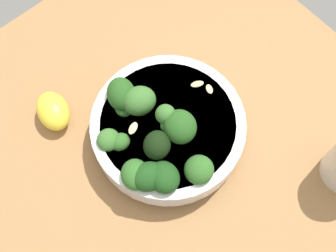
# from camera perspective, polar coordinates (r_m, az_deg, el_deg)

# --- Properties ---
(ground_plane) EXTENTS (0.62, 0.62, 0.04)m
(ground_plane) POSITION_cam_1_polar(r_m,az_deg,el_deg) (0.67, 0.21, -0.57)
(ground_plane) COLOR #996D42
(bowl_of_broccoli) EXTENTS (0.21, 0.22, 0.10)m
(bowl_of_broccoli) POSITION_cam_1_polar(r_m,az_deg,el_deg) (0.61, -0.46, -0.56)
(bowl_of_broccoli) COLOR white
(bowl_of_broccoli) RESTS_ON ground_plane
(lemon_wedge) EXTENTS (0.07, 0.06, 0.04)m
(lemon_wedge) POSITION_cam_1_polar(r_m,az_deg,el_deg) (0.67, -14.51, 1.87)
(lemon_wedge) COLOR yellow
(lemon_wedge) RESTS_ON ground_plane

